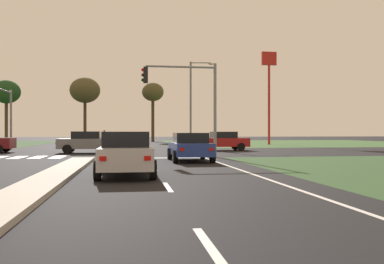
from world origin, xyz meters
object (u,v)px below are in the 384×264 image
Objects in this scene: treeline_third at (85,91)px; treeline_fourth at (153,93)px; car_blue_second at (190,147)px; car_grey_near at (88,142)px; car_silver_third at (126,153)px; traffic_signal_far_left at (4,106)px; street_lamp_third at (193,99)px; traffic_signal_near_right at (189,92)px; fastfood_pole_sign at (269,77)px; treeline_second at (6,93)px; car_red_fourth at (222,141)px; pedestrian_at_median at (104,136)px.

treeline_third reaches higher than treeline_fourth.
car_blue_second is 43.54m from treeline_fourth.
treeline_third is at bearing -173.89° from car_grey_near.
car_silver_third is 23.61m from traffic_signal_far_left.
street_lamp_third is at bearing 76.41° from car_silver_third.
car_blue_second is 0.78× the size of traffic_signal_near_right.
car_blue_second is 30.92m from fastfood_pole_sign.
traffic_signal_far_left is 0.64× the size of treeline_second.
treeline_second is at bearing 137.92° from street_lamp_third.
car_grey_near is 10.86m from car_red_fourth.
pedestrian_at_median is 20.83m from fastfood_pole_sign.
pedestrian_at_median is (-8.78, 3.42, -3.64)m from street_lamp_third.
car_red_fourth is 32.96m from treeline_third.
car_blue_second is 45.57m from treeline_second.
treeline_fourth reaches higher than treeline_second.
car_red_fourth is 0.46× the size of treeline_third.
treeline_second is 0.93× the size of treeline_third.
treeline_fourth is (9.99, 1.79, -0.06)m from treeline_third.
car_blue_second is 1.06× the size of car_silver_third.
car_red_fourth is at bearing 104.09° from car_grey_near.
car_silver_third is 2.52× the size of pedestrian_at_median.
street_lamp_third is (9.20, 9.88, 3.98)m from car_grey_near.
treeline_second is at bearing 158.05° from fastfood_pole_sign.
car_silver_third is 0.37× the size of fastfood_pole_sign.
treeline_fourth is (13.71, 28.81, 3.86)m from traffic_signal_far_left.
car_silver_third is at bearing -109.69° from traffic_signal_near_right.
pedestrian_at_median is at bearing 107.14° from traffic_signal_near_right.
traffic_signal_far_left is 0.67× the size of street_lamp_third.
car_grey_near is 0.46× the size of treeline_third.
car_grey_near is 2.63× the size of pedestrian_at_median.
fastfood_pole_sign is at bearing 35.54° from street_lamp_third.
car_blue_second is (6.09, -9.49, -0.04)m from car_grey_near.
fastfood_pole_sign reaches higher than car_blue_second.
car_red_fourth reaches higher than car_silver_third.
car_silver_third is 20.65m from car_red_fourth.
traffic_signal_far_left reaches higher than car_grey_near.
car_red_fourth is at bearing 68.06° from car_silver_third.
treeline_fourth is (-13.02, 16.22, -0.68)m from fastfood_pole_sign.
fastfood_pole_sign is at bearing -51.25° from treeline_fourth.
traffic_signal_far_left is at bearing 83.31° from car_red_fourth.
treeline_fourth is (6.17, 20.23, 6.35)m from pedestrian_at_median.
treeline_fourth is (0.12, 39.85, 3.60)m from traffic_signal_near_right.
treeline_third is (-6.22, 48.25, 6.76)m from car_silver_third.
car_grey_near is 8.99m from traffic_signal_far_left.
traffic_signal_near_right is 17.50m from traffic_signal_far_left.
car_blue_second is 4.47m from traffic_signal_near_right.
traffic_signal_near_right is 40.01m from treeline_fourth.
treeline_fourth is (-2.61, 23.65, 2.71)m from street_lamp_third.
car_blue_second is 0.40× the size of fastfood_pole_sign.
car_blue_second is 0.46× the size of treeline_third.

